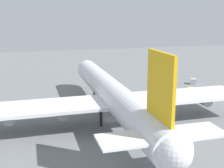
{
  "coord_description": "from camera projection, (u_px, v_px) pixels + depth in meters",
  "views": [
    {
      "loc": [
        -64.87,
        18.12,
        25.27
      ],
      "look_at": [
        0.0,
        0.0,
        8.9
      ],
      "focal_mm": 47.54,
      "sensor_mm": 36.0,
      "label": 1
    }
  ],
  "objects": [
    {
      "name": "ground_plane",
      "position": [
        112.0,
        120.0,
        71.41
      ],
      "size": [
        273.92,
        273.92,
        0.0
      ],
      "primitive_type": "plane",
      "color": "slate"
    },
    {
      "name": "cargo_airplane",
      "position": [
        112.0,
        94.0,
        69.54
      ],
      "size": [
        68.48,
        62.65,
        19.78
      ],
      "color": "silver",
      "rests_on": "ground_plane"
    },
    {
      "name": "baggage_tug",
      "position": [
        110.0,
        91.0,
        93.62
      ],
      "size": [
        4.83,
        3.3,
        2.12
      ],
      "color": "#2D5193",
      "rests_on": "ground_plane"
    },
    {
      "name": "maintenance_van",
      "position": [
        191.0,
        90.0,
        94.63
      ],
      "size": [
        4.39,
        3.66,
        2.14
      ],
      "color": "yellow",
      "rests_on": "ground_plane"
    },
    {
      "name": "cargo_container_fore",
      "position": [
        193.0,
        81.0,
        106.82
      ],
      "size": [
        3.34,
        3.06,
        1.97
      ],
      "color": "#B7BCC6",
      "rests_on": "ground_plane"
    },
    {
      "name": "safety_cone_nose",
      "position": [
        93.0,
        87.0,
        100.69
      ],
      "size": [
        0.56,
        0.56,
        0.81
      ],
      "primitive_type": "cone",
      "color": "orange",
      "rests_on": "ground_plane"
    }
  ]
}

